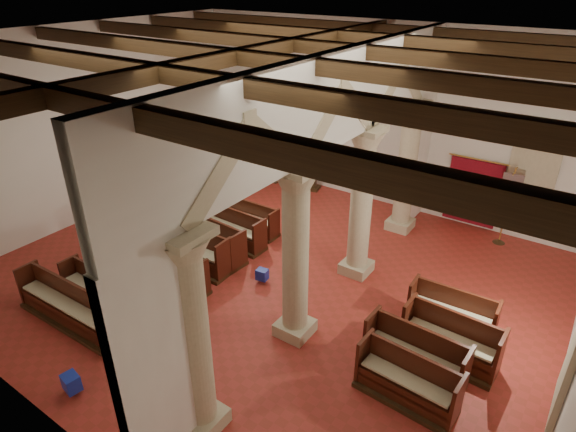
# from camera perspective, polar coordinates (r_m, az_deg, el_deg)

# --- Properties ---
(floor) EXTENTS (14.00, 14.00, 0.00)m
(floor) POSITION_cam_1_polar(r_m,az_deg,el_deg) (13.05, -2.11, -7.13)
(floor) COLOR maroon
(floor) RESTS_ON ground
(ceiling) EXTENTS (14.00, 14.00, 0.00)m
(ceiling) POSITION_cam_1_polar(r_m,az_deg,el_deg) (10.85, -2.68, 19.99)
(ceiling) COLOR black
(ceiling) RESTS_ON wall_back
(wall_back) EXTENTS (14.00, 0.02, 6.00)m
(wall_back) POSITION_cam_1_polar(r_m,az_deg,el_deg) (16.55, 10.39, 11.56)
(wall_back) COLOR white
(wall_back) RESTS_ON floor
(wall_front) EXTENTS (14.00, 0.02, 6.00)m
(wall_front) POSITION_cam_1_polar(r_m,az_deg,el_deg) (8.25, -28.40, -8.57)
(wall_front) COLOR white
(wall_front) RESTS_ON floor
(wall_left) EXTENTS (0.02, 12.00, 6.00)m
(wall_left) POSITION_cam_1_polar(r_m,az_deg,el_deg) (16.58, -22.48, 9.97)
(wall_left) COLOR white
(wall_left) RESTS_ON floor
(ceiling_beams) EXTENTS (13.80, 11.80, 0.30)m
(ceiling_beams) POSITION_cam_1_polar(r_m,az_deg,el_deg) (10.87, -2.66, 19.05)
(ceiling_beams) COLOR #3D2813
(ceiling_beams) RESTS_ON wall_back
(arcade) EXTENTS (0.90, 11.90, 6.00)m
(arcade) POSITION_cam_1_polar(r_m,az_deg,el_deg) (10.50, 5.52, 5.87)
(arcade) COLOR #BEAF8D
(arcade) RESTS_ON floor
(window_back) EXTENTS (1.00, 0.03, 2.20)m
(window_back) POSITION_cam_1_polar(r_m,az_deg,el_deg) (15.53, 27.02, 4.79)
(window_back) COLOR #2C634D
(window_back) RESTS_ON wall_back
(pipe_organ) EXTENTS (2.10, 0.85, 4.40)m
(pipe_organ) POSITION_cam_1_polar(r_m,az_deg,el_deg) (18.85, -3.28, 8.72)
(pipe_organ) COLOR #3D2813
(pipe_organ) RESTS_ON floor
(lectern) EXTENTS (0.63, 0.66, 1.36)m
(lectern) POSITION_cam_1_polar(r_m,az_deg,el_deg) (17.84, 2.94, 4.84)
(lectern) COLOR #341C10
(lectern) RESTS_ON floor
(dossal_curtain) EXTENTS (1.80, 0.07, 2.17)m
(dossal_curtain) POSITION_cam_1_polar(r_m,az_deg,el_deg) (16.06, 21.05, 2.66)
(dossal_curtain) COLOR maroon
(dossal_curtain) RESTS_ON floor
(processional_banner) EXTENTS (0.56, 0.71, 2.42)m
(processional_banner) POSITION_cam_1_polar(r_m,az_deg,el_deg) (15.51, 24.23, -0.33)
(processional_banner) COLOR #3D2813
(processional_banner) RESTS_ON floor
(hymnal_box_a) EXTENTS (0.38, 0.33, 0.34)m
(hymnal_box_a) POSITION_cam_1_polar(r_m,az_deg,el_deg) (10.67, -24.30, -17.54)
(hymnal_box_a) COLOR navy
(hymnal_box_a) RESTS_ON floor
(hymnal_box_b) EXTENTS (0.34, 0.29, 0.30)m
(hymnal_box_b) POSITION_cam_1_polar(r_m,az_deg,el_deg) (10.94, -10.86, -13.99)
(hymnal_box_b) COLOR #163E99
(hymnal_box_b) RESTS_ON floor
(hymnal_box_c) EXTENTS (0.32, 0.28, 0.29)m
(hymnal_box_c) POSITION_cam_1_polar(r_m,az_deg,el_deg) (12.69, -3.09, -6.93)
(hymnal_box_c) COLOR #153696
(hymnal_box_c) RESTS_ON floor
(tube_heater_a) EXTENTS (1.06, 0.16, 0.11)m
(tube_heater_a) POSITION_cam_1_polar(r_m,az_deg,el_deg) (11.94, -20.66, -12.00)
(tube_heater_a) COLOR silver
(tube_heater_a) RESTS_ON floor
(tube_heater_b) EXTENTS (0.82, 0.42, 0.09)m
(tube_heater_b) POSITION_cam_1_polar(r_m,az_deg,el_deg) (13.25, -21.50, -7.88)
(tube_heater_b) COLOR silver
(tube_heater_b) RESTS_ON floor
(nave_pew_0) EXTENTS (3.23, 0.77, 1.04)m
(nave_pew_0) POSITION_cam_1_polar(r_m,az_deg,el_deg) (12.35, -24.31, -10.28)
(nave_pew_0) COLOR #3D2813
(nave_pew_0) RESTS_ON floor
(nave_pew_1) EXTENTS (2.97, 0.66, 0.97)m
(nave_pew_1) POSITION_cam_1_polar(r_m,az_deg,el_deg) (12.41, -20.51, -9.37)
(nave_pew_1) COLOR #3D2813
(nave_pew_1) RESTS_ON floor
(nave_pew_2) EXTENTS (2.91, 0.79, 1.12)m
(nave_pew_2) POSITION_cam_1_polar(r_m,az_deg,el_deg) (13.01, -17.94, -6.80)
(nave_pew_2) COLOR #3D2813
(nave_pew_2) RESTS_ON floor
(nave_pew_3) EXTENTS (2.93, 0.78, 1.05)m
(nave_pew_3) POSITION_cam_1_polar(r_m,az_deg,el_deg) (13.11, -14.67, -6.12)
(nave_pew_3) COLOR #3D2813
(nave_pew_3) RESTS_ON floor
(nave_pew_4) EXTENTS (3.42, 0.92, 1.13)m
(nave_pew_4) POSITION_cam_1_polar(r_m,az_deg,el_deg) (13.82, -12.95, -3.91)
(nave_pew_4) COLOR #3D2813
(nave_pew_4) RESTS_ON floor
(nave_pew_5) EXTENTS (3.40, 0.96, 1.11)m
(nave_pew_5) POSITION_cam_1_polar(r_m,az_deg,el_deg) (14.23, -10.69, -2.72)
(nave_pew_5) COLOR #3D2813
(nave_pew_5) RESTS_ON floor
(nave_pew_6) EXTENTS (2.76, 0.78, 1.05)m
(nave_pew_6) POSITION_cam_1_polar(r_m,az_deg,el_deg) (14.61, -7.42, -1.68)
(nave_pew_6) COLOR #3D2813
(nave_pew_6) RESTS_ON floor
(nave_pew_7) EXTENTS (2.53, 0.64, 0.95)m
(nave_pew_7) POSITION_cam_1_polar(r_m,az_deg,el_deg) (15.22, -5.42, -0.46)
(nave_pew_7) COLOR #3D2813
(nave_pew_7) RESTS_ON floor
(aisle_pew_0) EXTENTS (1.99, 0.81, 1.04)m
(aisle_pew_0) POSITION_cam_1_polar(r_m,az_deg,el_deg) (9.90, 13.86, -18.96)
(aisle_pew_0) COLOR #3D2813
(aisle_pew_0) RESTS_ON floor
(aisle_pew_1) EXTENTS (2.07, 0.83, 1.11)m
(aisle_pew_1) POSITION_cam_1_polar(r_m,az_deg,el_deg) (10.38, 14.68, -16.30)
(aisle_pew_1) COLOR #3D2813
(aisle_pew_1) RESTS_ON floor
(aisle_pew_2) EXTENTS (2.01, 0.82, 1.12)m
(aisle_pew_2) POSITION_cam_1_polar(r_m,az_deg,el_deg) (10.92, 18.58, -14.33)
(aisle_pew_2) COLOR #3D2813
(aisle_pew_2) RESTS_ON floor
(aisle_pew_3) EXTENTS (1.94, 0.76, 1.04)m
(aisle_pew_3) POSITION_cam_1_polar(r_m,az_deg,el_deg) (11.69, 18.71, -11.36)
(aisle_pew_3) COLOR #3D2813
(aisle_pew_3) RESTS_ON floor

